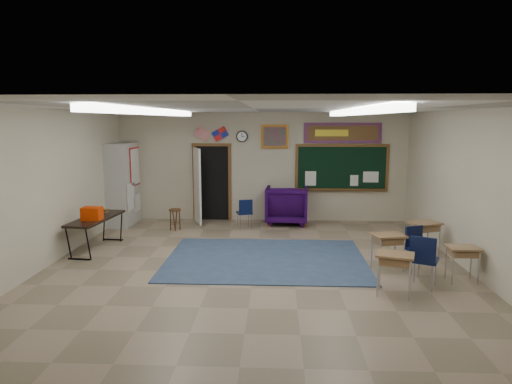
{
  "coord_description": "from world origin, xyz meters",
  "views": [
    {
      "loc": [
        0.41,
        -8.13,
        2.8
      ],
      "look_at": [
        -0.03,
        1.5,
        1.27
      ],
      "focal_mm": 32.0,
      "sensor_mm": 36.0,
      "label": 1
    }
  ],
  "objects_px": {
    "student_desk_front_left": "(388,250)",
    "folding_table": "(97,232)",
    "wooden_stool": "(175,219)",
    "student_desk_front_right": "(424,237)",
    "wingback_armchair": "(287,205)"
  },
  "relations": [
    {
      "from": "student_desk_front_left",
      "to": "folding_table",
      "type": "bearing_deg",
      "value": 155.39
    },
    {
      "from": "student_desk_front_left",
      "to": "wooden_stool",
      "type": "height_order",
      "value": "student_desk_front_left"
    },
    {
      "from": "student_desk_front_left",
      "to": "student_desk_front_right",
      "type": "relative_size",
      "value": 0.96
    },
    {
      "from": "folding_table",
      "to": "wooden_stool",
      "type": "distance_m",
      "value": 2.26
    },
    {
      "from": "student_desk_front_right",
      "to": "wooden_stool",
      "type": "distance_m",
      "value": 6.0
    },
    {
      "from": "student_desk_front_right",
      "to": "folding_table",
      "type": "height_order",
      "value": "folding_table"
    },
    {
      "from": "wingback_armchair",
      "to": "folding_table",
      "type": "distance_m",
      "value": 5.01
    },
    {
      "from": "folding_table",
      "to": "student_desk_front_left",
      "type": "bearing_deg",
      "value": -4.87
    },
    {
      "from": "wingback_armchair",
      "to": "wooden_stool",
      "type": "height_order",
      "value": "wingback_armchair"
    },
    {
      "from": "folding_table",
      "to": "wooden_stool",
      "type": "relative_size",
      "value": 3.26
    },
    {
      "from": "wingback_armchair",
      "to": "student_desk_front_right",
      "type": "bearing_deg",
      "value": 137.67
    },
    {
      "from": "student_desk_front_left",
      "to": "folding_table",
      "type": "relative_size",
      "value": 0.39
    },
    {
      "from": "wingback_armchair",
      "to": "wooden_stool",
      "type": "xyz_separation_m",
      "value": [
        -2.87,
        -0.91,
        -0.23
      ]
    },
    {
      "from": "student_desk_front_right",
      "to": "student_desk_front_left",
      "type": "bearing_deg",
      "value": -157.62
    },
    {
      "from": "student_desk_front_left",
      "to": "student_desk_front_right",
      "type": "bearing_deg",
      "value": 30.87
    }
  ]
}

